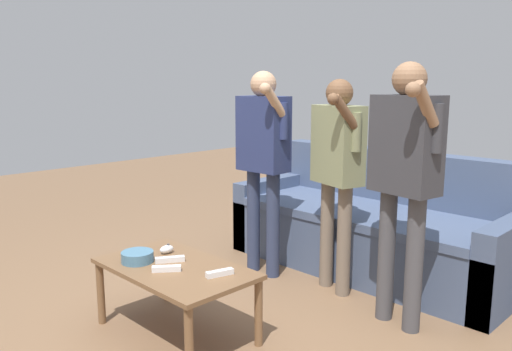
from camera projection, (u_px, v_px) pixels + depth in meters
ground_plane at (224, 329)px, 2.94m from camera, size 12.00×12.00×0.00m
couch at (374, 229)px, 3.88m from camera, size 2.11×0.88×0.86m
coffee_table at (175, 275)px, 2.82m from camera, size 0.90×0.53×0.40m
snack_bowl at (137, 257)px, 2.87m from camera, size 0.18×0.18×0.06m
game_remote_nunchuk at (167, 249)px, 3.02m from camera, size 0.06×0.09×0.05m
player_left at (263, 149)px, 3.63m from camera, size 0.44×0.32×1.47m
player_center at (337, 161)px, 3.33m from camera, size 0.40×0.40×1.41m
player_right at (405, 165)px, 2.83m from camera, size 0.44×0.40×1.50m
game_remote_wand_near at (220, 273)px, 2.67m from camera, size 0.08×0.15×0.03m
game_remote_wand_far at (167, 269)px, 2.73m from camera, size 0.12×0.14×0.03m
game_remote_wand_spare at (170, 259)px, 2.87m from camera, size 0.12×0.16×0.03m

